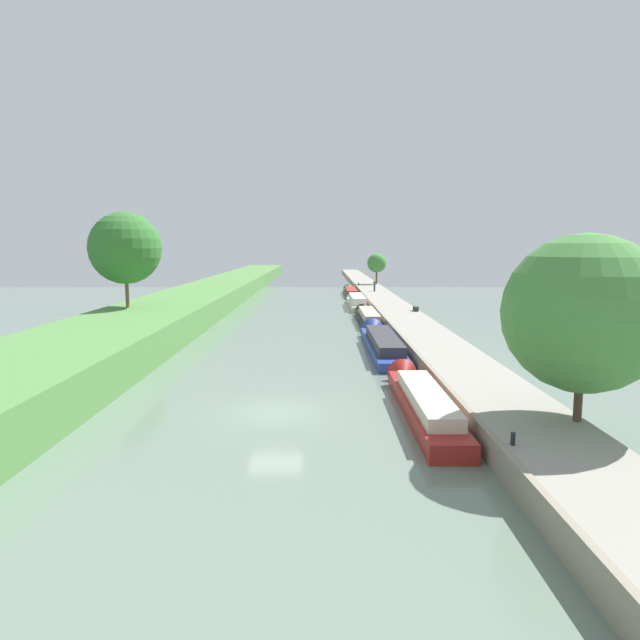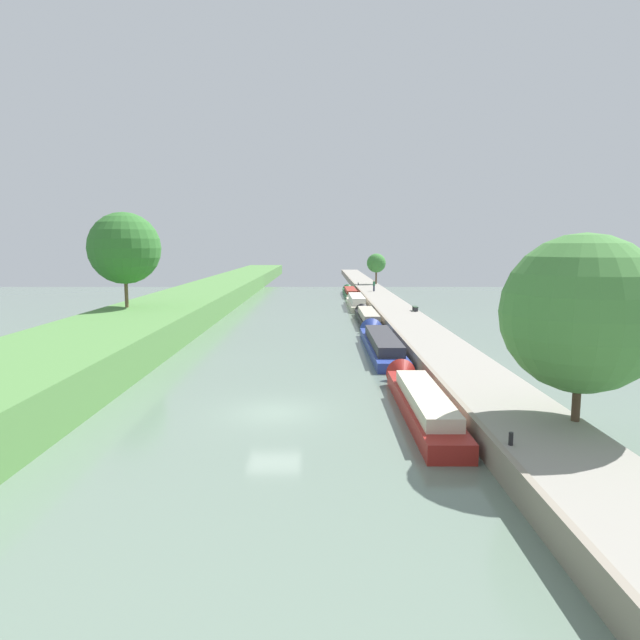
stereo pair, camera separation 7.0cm
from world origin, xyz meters
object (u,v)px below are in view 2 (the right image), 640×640
(narrowboat_blue, at_px, (382,342))
(narrowboat_green, at_px, (351,292))
(narrowboat_cream, at_px, (357,302))
(person_walking, at_px, (375,285))
(narrowboat_black, at_px, (368,317))
(mooring_bollard_near, at_px, (512,439))
(mooring_bollard_far, at_px, (359,284))
(narrowboat_red, at_px, (421,400))
(park_bench, at_px, (416,308))

(narrowboat_blue, bearing_deg, narrowboat_green, 89.81)
(narrowboat_blue, bearing_deg, narrowboat_cream, 89.99)
(narrowboat_cream, height_order, person_walking, person_walking)
(narrowboat_black, bearing_deg, mooring_bollard_near, -87.51)
(narrowboat_cream, bearing_deg, mooring_bollard_near, -87.95)
(person_walking, xyz_separation_m, mooring_bollard_near, (-1.47, -63.97, -0.65))
(mooring_bollard_far, bearing_deg, mooring_bollard_near, -90.00)
(narrowboat_red, bearing_deg, narrowboat_black, 89.83)
(narrowboat_black, height_order, person_walking, person_walking)
(narrowboat_green, height_order, person_walking, person_walking)
(mooring_bollard_far, relative_size, park_bench, 0.30)
(narrowboat_black, height_order, narrowboat_green, narrowboat_black)
(park_bench, bearing_deg, narrowboat_green, 99.51)
(narrowboat_green, distance_m, mooring_bollard_far, 7.08)
(narrowboat_red, bearing_deg, mooring_bollard_near, -76.50)
(narrowboat_cream, bearing_deg, person_walking, 73.10)
(mooring_bollard_far, bearing_deg, narrowboat_black, -92.50)
(narrowboat_black, distance_m, mooring_bollard_near, 38.46)
(narrowboat_black, xyz_separation_m, park_bench, (5.04, 0.75, 0.89))
(narrowboat_green, bearing_deg, person_walking, -60.86)
(narrowboat_blue, xyz_separation_m, person_walking, (3.37, 40.57, 1.41))
(narrowboat_cream, bearing_deg, narrowboat_black, -89.09)
(narrowboat_blue, height_order, person_walking, person_walking)
(narrowboat_green, relative_size, mooring_bollard_far, 34.86)
(narrowboat_blue, xyz_separation_m, mooring_bollard_far, (1.90, 53.15, 0.76))
(narrowboat_blue, relative_size, park_bench, 10.70)
(narrowboat_red, relative_size, mooring_bollard_far, 28.80)
(narrowboat_black, bearing_deg, narrowboat_blue, -90.90)
(park_bench, bearing_deg, mooring_bollard_near, -94.92)
(narrowboat_green, bearing_deg, narrowboat_cream, -90.50)
(narrowboat_blue, height_order, narrowboat_green, narrowboat_blue)
(mooring_bollard_far, bearing_deg, person_walking, -83.34)
(narrowboat_red, distance_m, narrowboat_green, 62.41)
(narrowboat_red, bearing_deg, narrowboat_green, 89.99)
(mooring_bollard_near, bearing_deg, narrowboat_cream, 92.05)
(mooring_bollard_near, height_order, park_bench, park_bench)
(person_walking, height_order, mooring_bollard_near, person_walking)
(narrowboat_cream, bearing_deg, narrowboat_green, 89.50)
(mooring_bollard_near, bearing_deg, mooring_bollard_far, 90.00)
(narrowboat_blue, relative_size, narrowboat_green, 1.02)
(narrowboat_green, height_order, park_bench, park_bench)
(narrowboat_green, bearing_deg, narrowboat_black, -89.85)
(mooring_bollard_near, bearing_deg, person_walking, 88.68)
(narrowboat_red, xyz_separation_m, narrowboat_blue, (-0.14, 16.07, -0.02))
(narrowboat_red, xyz_separation_m, person_walking, (3.23, 56.64, 1.39))
(narrowboat_green, bearing_deg, narrowboat_red, -90.01)
(mooring_bollard_near, xyz_separation_m, park_bench, (3.37, 39.17, 0.12))
(narrowboat_red, xyz_separation_m, narrowboat_cream, (-0.13, 45.56, 0.07))
(narrowboat_cream, relative_size, narrowboat_green, 0.90)
(person_walking, relative_size, mooring_bollard_far, 3.69)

